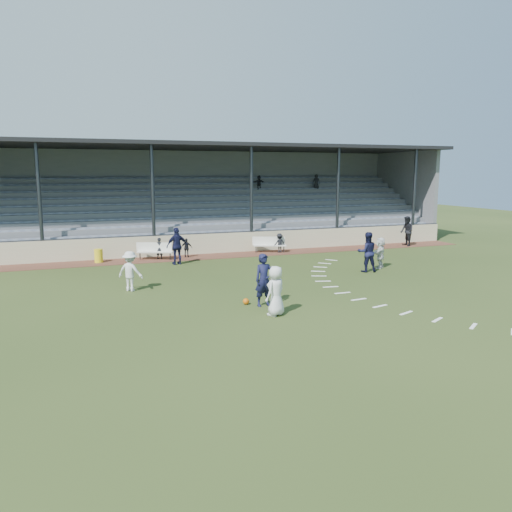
% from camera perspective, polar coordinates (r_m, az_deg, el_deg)
% --- Properties ---
extents(ground, '(90.00, 90.00, 0.00)m').
position_cam_1_polar(ground, '(19.46, 2.51, -4.93)').
color(ground, '#2F3D19').
rests_on(ground, ground).
extents(cinder_track, '(34.00, 2.00, 0.02)m').
position_cam_1_polar(cinder_track, '(29.23, -5.33, -0.04)').
color(cinder_track, '#552E22').
rests_on(cinder_track, ground).
extents(retaining_wall, '(34.00, 0.18, 1.20)m').
position_cam_1_polar(retaining_wall, '(30.15, -5.85, 1.38)').
color(retaining_wall, beige).
rests_on(retaining_wall, ground).
extents(bench_left, '(2.01, 1.17, 0.95)m').
position_cam_1_polar(bench_left, '(28.54, -11.52, 0.74)').
color(bench_left, silver).
rests_on(bench_left, cinder_track).
extents(bench_right, '(2.02, 1.11, 0.95)m').
position_cam_1_polar(bench_right, '(30.48, 1.52, 1.49)').
color(bench_right, silver).
rests_on(bench_right, cinder_track).
extents(trash_bin, '(0.46, 0.46, 0.73)m').
position_cam_1_polar(trash_bin, '(28.37, -17.54, 0.03)').
color(trash_bin, yellow).
rests_on(trash_bin, cinder_track).
extents(football, '(0.24, 0.24, 0.24)m').
position_cam_1_polar(football, '(18.63, -1.15, -5.21)').
color(football, '#C55A0B').
rests_on(football, ground).
extents(player_white_lead, '(1.00, 0.92, 1.72)m').
position_cam_1_polar(player_white_lead, '(17.09, 2.26, -4.00)').
color(player_white_lead, silver).
rests_on(player_white_lead, ground).
extents(player_navy_lead, '(0.74, 0.51, 1.94)m').
position_cam_1_polar(player_navy_lead, '(18.25, 0.93, -2.76)').
color(player_navy_lead, '#131434').
rests_on(player_navy_lead, ground).
extents(player_navy_mid, '(1.12, 0.97, 1.98)m').
position_cam_1_polar(player_navy_mid, '(25.11, 12.58, 0.45)').
color(player_navy_mid, '#131434').
rests_on(player_navy_mid, ground).
extents(player_white_wing, '(1.24, 1.12, 1.66)m').
position_cam_1_polar(player_white_wing, '(21.21, -14.18, -1.70)').
color(player_white_wing, silver).
rests_on(player_white_wing, ground).
extents(player_navy_wing, '(1.22, 0.66, 1.98)m').
position_cam_1_polar(player_navy_wing, '(26.81, -9.01, 1.13)').
color(player_navy_wing, '#131434').
rests_on(player_navy_wing, ground).
extents(player_white_back, '(1.41, 1.32, 1.59)m').
position_cam_1_polar(player_white_back, '(26.30, 14.01, 0.37)').
color(player_white_back, silver).
rests_on(player_white_back, ground).
extents(official, '(0.90, 1.07, 1.97)m').
position_cam_1_polar(official, '(34.58, 16.86, 2.74)').
color(official, black).
rests_on(official, cinder_track).
extents(sub_left_near, '(0.53, 0.45, 1.22)m').
position_cam_1_polar(sub_left_near, '(28.60, -10.98, 0.87)').
color(sub_left_near, black).
rests_on(sub_left_near, cinder_track).
extents(sub_left_far, '(0.69, 0.48, 1.09)m').
position_cam_1_polar(sub_left_far, '(28.97, -7.93, 0.93)').
color(sub_left_far, black).
rests_on(sub_left_far, cinder_track).
extents(sub_right, '(0.80, 0.52, 1.17)m').
position_cam_1_polar(sub_right, '(30.40, 2.70, 1.50)').
color(sub_right, black).
rests_on(sub_right, cinder_track).
extents(grandstand, '(34.60, 9.00, 6.61)m').
position_cam_1_polar(grandstand, '(34.54, -7.80, 5.06)').
color(grandstand, slate).
rests_on(grandstand, ground).
extents(penalty_arc, '(3.89, 14.63, 0.01)m').
position_cam_1_polar(penalty_arc, '(21.33, 12.83, -3.86)').
color(penalty_arc, white).
rests_on(penalty_arc, ground).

